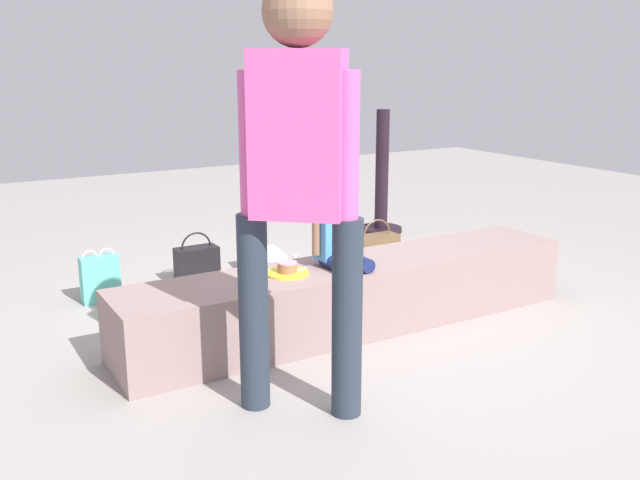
% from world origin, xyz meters
% --- Properties ---
extents(ground_plane, '(12.00, 12.00, 0.00)m').
position_xyz_m(ground_plane, '(0.00, 0.00, 0.00)').
color(ground_plane, gray).
extents(concrete_ledge, '(2.63, 0.47, 0.37)m').
position_xyz_m(concrete_ledge, '(0.00, 0.00, 0.19)').
color(concrete_ledge, gray).
rests_on(concrete_ledge, ground_plane).
extents(child_seated, '(0.28, 0.32, 0.48)m').
position_xyz_m(child_seated, '(-0.11, 0.01, 0.58)').
color(child_seated, navy).
rests_on(child_seated, concrete_ledge).
extents(adult_standing, '(0.42, 0.39, 1.74)m').
position_xyz_m(adult_standing, '(-0.71, -0.67, 1.05)').
color(adult_standing, '#26303D').
rests_on(adult_standing, ground_plane).
extents(cake_plate, '(0.22, 0.22, 0.07)m').
position_xyz_m(cake_plate, '(-0.41, -0.00, 0.39)').
color(cake_plate, yellow).
rests_on(cake_plate, concrete_ledge).
extents(gift_bag, '(0.23, 0.10, 0.33)m').
position_xyz_m(gift_bag, '(-1.09, 1.14, 0.15)').
color(gift_bag, '#59C6B2').
rests_on(gift_bag, ground_plane).
extents(railing_post, '(0.36, 0.36, 1.03)m').
position_xyz_m(railing_post, '(1.41, 1.74, 0.38)').
color(railing_post, black).
rests_on(railing_post, ground_plane).
extents(water_bottle_near_gift, '(0.07, 0.07, 0.23)m').
position_xyz_m(water_bottle_near_gift, '(0.04, 0.76, 0.10)').
color(water_bottle_near_gift, silver).
rests_on(water_bottle_near_gift, ground_plane).
extents(water_bottle_far_side, '(0.06, 0.06, 0.23)m').
position_xyz_m(water_bottle_far_side, '(0.74, 1.31, 0.10)').
color(water_bottle_far_side, silver).
rests_on(water_bottle_far_side, ground_plane).
extents(party_cup_red, '(0.08, 0.08, 0.11)m').
position_xyz_m(party_cup_red, '(-0.40, 0.87, 0.06)').
color(party_cup_red, red).
rests_on(party_cup_red, ground_plane).
extents(cake_box_white, '(0.30, 0.33, 0.13)m').
position_xyz_m(cake_box_white, '(0.05, 1.24, 0.07)').
color(cake_box_white, white).
rests_on(cake_box_white, ground_plane).
extents(handbag_black_leather, '(0.28, 0.14, 0.34)m').
position_xyz_m(handbag_black_leather, '(-0.45, 1.21, 0.12)').
color(handbag_black_leather, black).
rests_on(handbag_black_leather, ground_plane).
extents(handbag_brown_canvas, '(0.32, 0.15, 0.32)m').
position_xyz_m(handbag_brown_canvas, '(0.84, 0.98, 0.11)').
color(handbag_brown_canvas, brown).
rests_on(handbag_brown_canvas, ground_plane).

